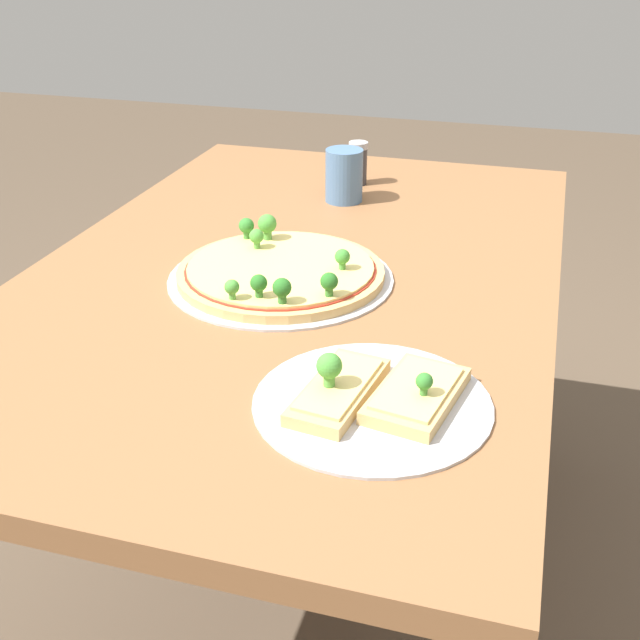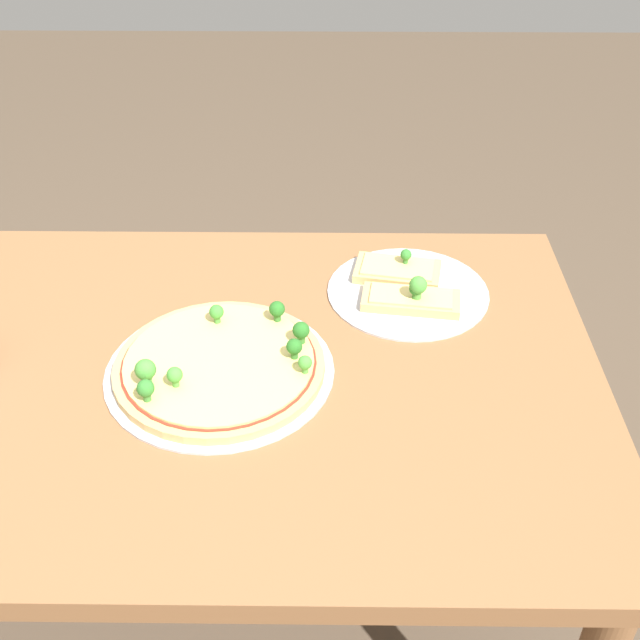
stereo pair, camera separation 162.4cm
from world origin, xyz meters
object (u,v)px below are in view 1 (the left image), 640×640
pizza_tray_whole (281,272)px  drinking_cup (344,176)px  pizza_tray_slice (375,395)px  condiment_shaker (358,163)px  dining_table (298,313)px

pizza_tray_whole → drinking_cup: (0.39, 0.00, 0.04)m
drinking_cup → pizza_tray_slice: bearing=-162.4°
drinking_cup → condiment_shaker: 0.11m
pizza_tray_slice → condiment_shaker: condiment_shaker is taller
dining_table → pizza_tray_whole: bearing=173.6°
dining_table → pizza_tray_slice: pizza_tray_slice is taller
pizza_tray_whole → drinking_cup: drinking_cup is taller
pizza_tray_slice → condiment_shaker: size_ratio=3.18×
pizza_tray_whole → pizza_tray_slice: size_ratio=1.25×
condiment_shaker → dining_table: bearing=-179.0°
pizza_tray_slice → drinking_cup: (0.69, 0.22, 0.04)m
dining_table → condiment_shaker: condiment_shaker is taller
pizza_tray_slice → condiment_shaker: bearing=15.2°
condiment_shaker → drinking_cup: bearing=179.8°
dining_table → drinking_cup: 0.36m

